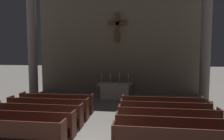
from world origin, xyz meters
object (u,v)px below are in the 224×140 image
(pew_left_row_3, at_px, (37,114))
(column_left_second, at_px, (32,43))
(pew_right_row_2, at_px, (172,129))
(candlestick_inner_right, at_px, (119,80))
(candlestick_inner_left, at_px, (110,80))
(pew_right_row_4, at_px, (164,112))
(pew_left_row_2, at_px, (24,123))
(candlestick_outer_left, at_px, (102,80))
(altar, at_px, (115,91))
(pew_right_row_5, at_px, (162,106))
(pew_left_row_4, at_px, (48,108))
(pew_right_row_3, at_px, (168,120))
(pew_left_row_5, at_px, (57,103))
(lectern, at_px, (133,95))
(pew_left_row_1, at_px, (6,133))
(column_right_second, at_px, (206,42))
(candlestick_outer_right, at_px, (128,80))

(pew_left_row_3, height_order, column_left_second, column_left_second)
(pew_right_row_2, relative_size, column_left_second, 0.50)
(candlestick_inner_right, bearing_deg, candlestick_inner_left, 180.00)
(pew_right_row_4, bearing_deg, pew_right_row_2, -90.00)
(pew_left_row_2, xyz_separation_m, candlestick_outer_left, (1.71, 6.09, 0.75))
(candlestick_outer_left, xyz_separation_m, candlestick_inner_right, (1.15, 0.00, 0.00))
(altar, height_order, candlestick_inner_right, candlestick_inner_right)
(pew_left_row_2, xyz_separation_m, pew_right_row_5, (5.12, 2.88, 0.00))
(pew_left_row_4, distance_m, altar, 4.89)
(pew_right_row_3, bearing_deg, pew_left_row_5, 159.41)
(pew_left_row_3, relative_size, pew_left_row_5, 1.00)
(pew_left_row_2, height_order, candlestick_inner_right, candlestick_inner_right)
(pew_right_row_3, relative_size, candlestick_inner_right, 5.50)
(pew_left_row_4, xyz_separation_m, candlestick_outer_left, (1.71, 4.16, 0.75))
(pew_left_row_3, bearing_deg, lectern, 46.41)
(pew_left_row_1, relative_size, pew_left_row_5, 1.00)
(pew_left_row_3, height_order, lectern, lectern)
(pew_right_row_2, relative_size, pew_right_row_4, 1.00)
(pew_left_row_4, distance_m, column_right_second, 9.33)
(pew_left_row_5, relative_size, candlestick_inner_right, 5.50)
(pew_left_row_5, xyz_separation_m, pew_right_row_2, (5.12, -2.88, 0.00))
(altar, relative_size, candlestick_inner_right, 3.29)
(pew_left_row_3, height_order, altar, altar)
(column_right_second, relative_size, candlestick_outer_left, 11.01)
(pew_right_row_3, relative_size, pew_right_row_5, 1.00)
(pew_left_row_1, distance_m, candlestick_inner_right, 7.64)
(pew_left_row_2, xyz_separation_m, column_right_second, (7.90, 5.79, 3.12))
(column_right_second, bearing_deg, pew_right_row_4, -125.73)
(pew_left_row_1, distance_m, pew_left_row_2, 0.96)
(candlestick_outer_left, distance_m, candlestick_inner_right, 1.15)
(pew_right_row_5, relative_size, candlestick_outer_right, 5.50)
(pew_left_row_5, height_order, candlestick_inner_left, candlestick_inner_left)
(pew_left_row_5, distance_m, pew_right_row_2, 5.88)
(altar, relative_size, candlestick_outer_left, 3.29)
(pew_left_row_5, distance_m, pew_right_row_3, 5.47)
(pew_left_row_1, height_order, candlestick_inner_left, candlestick_inner_left)
(pew_right_row_4, relative_size, candlestick_inner_left, 5.50)
(candlestick_outer_left, bearing_deg, altar, -0.00)
(pew_right_row_3, height_order, candlestick_outer_right, candlestick_outer_right)
(pew_left_row_4, relative_size, candlestick_outer_left, 5.50)
(pew_right_row_5, height_order, altar, altar)
(pew_left_row_3, bearing_deg, candlestick_inner_left, 66.21)
(pew_left_row_1, height_order, candlestick_outer_left, candlestick_outer_left)
(pew_left_row_4, bearing_deg, pew_left_row_3, -90.00)
(pew_left_row_2, height_order, candlestick_outer_left, candlestick_outer_left)
(pew_left_row_4, height_order, candlestick_inner_left, candlestick_inner_left)
(pew_right_row_3, xyz_separation_m, candlestick_inner_left, (-2.86, 5.12, 0.75))
(pew_right_row_3, height_order, column_right_second, column_right_second)
(candlestick_inner_right, bearing_deg, pew_left_row_4, -124.48)
(candlestick_inner_right, bearing_deg, pew_right_row_5, -54.79)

